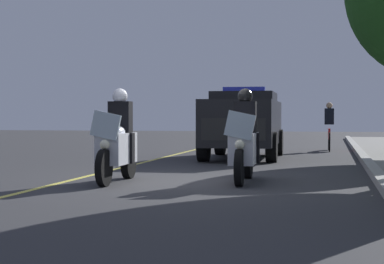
% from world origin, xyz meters
% --- Properties ---
extents(ground_plane, '(80.00, 80.00, 0.00)m').
position_xyz_m(ground_plane, '(0.00, 0.00, 0.00)').
color(ground_plane, '#333335').
extents(curb_strip, '(48.00, 0.24, 0.15)m').
position_xyz_m(curb_strip, '(0.00, 3.51, 0.07)').
color(curb_strip, '#9E9B93').
rests_on(curb_strip, ground).
extents(lane_stripe_center, '(48.00, 0.12, 0.01)m').
position_xyz_m(lane_stripe_center, '(0.00, -2.14, 0.00)').
color(lane_stripe_center, '#E0D14C').
rests_on(lane_stripe_center, ground).
extents(police_motorcycle_lead_left, '(2.14, 0.57, 1.72)m').
position_xyz_m(police_motorcycle_lead_left, '(0.54, -1.18, 0.70)').
color(police_motorcycle_lead_left, black).
rests_on(police_motorcycle_lead_left, ground).
extents(police_motorcycle_lead_right, '(2.14, 0.57, 1.72)m').
position_xyz_m(police_motorcycle_lead_right, '(0.03, 1.08, 0.70)').
color(police_motorcycle_lead_right, black).
rests_on(police_motorcycle_lead_right, ground).
extents(police_suv, '(4.95, 2.17, 2.05)m').
position_xyz_m(police_suv, '(-6.68, 0.19, 1.07)').
color(police_suv, black).
rests_on(police_suv, ground).
extents(cyclist_background, '(1.76, 0.33, 1.69)m').
position_xyz_m(cyclist_background, '(-11.17, 2.58, 0.84)').
color(cyclist_background, black).
rests_on(cyclist_background, ground).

